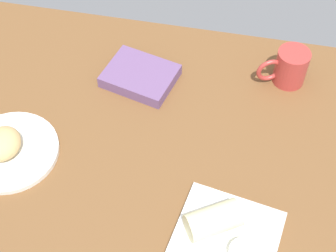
% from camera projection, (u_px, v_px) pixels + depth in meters
% --- Properties ---
extents(dining_table, '(1.10, 0.90, 0.04)m').
position_uv_depth(dining_table, '(116.00, 147.00, 1.24)').
color(dining_table, brown).
rests_on(dining_table, ground).
extents(round_plate, '(0.23, 0.23, 0.01)m').
position_uv_depth(round_plate, '(10.00, 151.00, 1.20)').
color(round_plate, white).
rests_on(round_plate, dining_table).
extents(scone_pastry, '(0.09, 0.10, 0.06)m').
position_uv_depth(scone_pastry, '(2.00, 144.00, 1.17)').
color(scone_pastry, tan).
rests_on(scone_pastry, round_plate).
extents(square_plate, '(0.25, 0.25, 0.02)m').
position_uv_depth(square_plate, '(225.00, 241.00, 1.05)').
color(square_plate, white).
rests_on(square_plate, dining_table).
extents(breakfast_wrap, '(0.13, 0.11, 0.06)m').
position_uv_depth(breakfast_wrap, '(213.00, 220.00, 1.04)').
color(breakfast_wrap, beige).
rests_on(breakfast_wrap, square_plate).
extents(book_stack, '(0.21, 0.18, 0.03)m').
position_uv_depth(book_stack, '(140.00, 76.00, 1.33)').
color(book_stack, '#6B4C7A').
rests_on(book_stack, dining_table).
extents(coffee_mug, '(0.13, 0.09, 0.10)m').
position_uv_depth(coffee_mug, '(289.00, 67.00, 1.31)').
color(coffee_mug, '#B23833').
rests_on(coffee_mug, dining_table).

